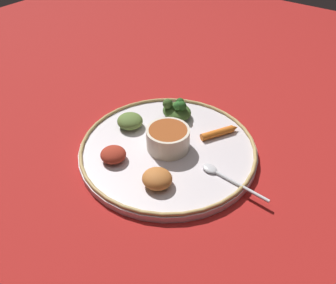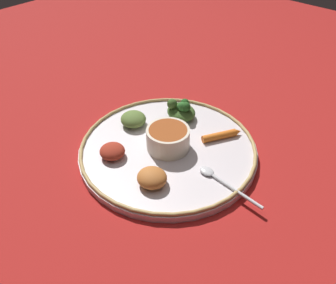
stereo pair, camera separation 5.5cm
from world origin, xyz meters
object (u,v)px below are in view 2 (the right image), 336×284
object	(u,v)px
center_bowl	(168,138)
carrot_near_spoon	(222,135)
greens_pile	(181,110)
spoon	(220,180)

from	to	relation	value
center_bowl	carrot_near_spoon	xyz separation A→B (m)	(0.07, 0.11, -0.02)
greens_pile	carrot_near_spoon	xyz separation A→B (m)	(0.13, -0.00, -0.01)
spoon	carrot_near_spoon	bearing A→B (deg)	123.88
spoon	carrot_near_spoon	world-z (taller)	carrot_near_spoon
center_bowl	greens_pile	bearing A→B (deg)	116.54
spoon	greens_pile	distance (m)	0.24
center_bowl	greens_pile	world-z (taller)	greens_pile
center_bowl	spoon	bearing A→B (deg)	-3.67
greens_pile	carrot_near_spoon	world-z (taller)	greens_pile
spoon	greens_pile	xyz separation A→B (m)	(-0.20, 0.12, 0.02)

